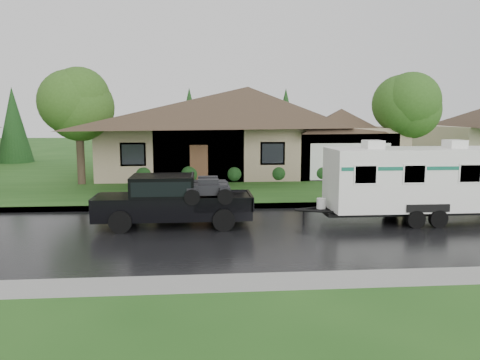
# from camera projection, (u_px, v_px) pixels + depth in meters

# --- Properties ---
(ground) EXTENTS (140.00, 140.00, 0.00)m
(ground) POSITION_uv_depth(u_px,v_px,m) (232.00, 220.00, 17.37)
(ground) COLOR #235219
(ground) RESTS_ON ground
(road) EXTENTS (140.00, 8.00, 0.01)m
(road) POSITION_uv_depth(u_px,v_px,m) (237.00, 233.00, 15.39)
(road) COLOR black
(road) RESTS_ON ground
(curb) EXTENTS (140.00, 0.50, 0.15)m
(curb) POSITION_uv_depth(u_px,v_px,m) (229.00, 206.00, 19.58)
(curb) COLOR gray
(curb) RESTS_ON ground
(lawn) EXTENTS (140.00, 26.00, 0.15)m
(lawn) POSITION_uv_depth(u_px,v_px,m) (217.00, 171.00, 32.17)
(lawn) COLOR #235219
(lawn) RESTS_ON ground
(house_main) EXTENTS (19.44, 10.80, 6.90)m
(house_main) POSITION_uv_depth(u_px,v_px,m) (252.00, 120.00, 30.74)
(house_main) COLOR #9C8769
(house_main) RESTS_ON lawn
(tree_left_green) EXTENTS (3.79, 3.79, 6.27)m
(tree_left_green) POSITION_uv_depth(u_px,v_px,m) (78.00, 103.00, 24.98)
(tree_left_green) COLOR #382B1E
(tree_left_green) RESTS_ON lawn
(tree_right_green) EXTENTS (3.69, 3.69, 6.10)m
(tree_right_green) POSITION_uv_depth(u_px,v_px,m) (407.00, 107.00, 26.97)
(tree_right_green) COLOR #382B1E
(tree_right_green) RESTS_ON lawn
(shrub_row) EXTENTS (13.60, 1.00, 1.00)m
(shrub_row) POSITION_uv_depth(u_px,v_px,m) (256.00, 172.00, 26.63)
(shrub_row) COLOR #143814
(shrub_row) RESTS_ON lawn
(pickup_truck) EXTENTS (5.37, 2.04, 1.79)m
(pickup_truck) POSITION_uv_depth(u_px,v_px,m) (171.00, 199.00, 16.29)
(pickup_truck) COLOR black
(pickup_truck) RESTS_ON ground
(travel_trailer) EXTENTS (6.62, 2.33, 2.97)m
(travel_trailer) POSITION_uv_depth(u_px,v_px,m) (415.00, 179.00, 16.95)
(travel_trailer) COLOR white
(travel_trailer) RESTS_ON ground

